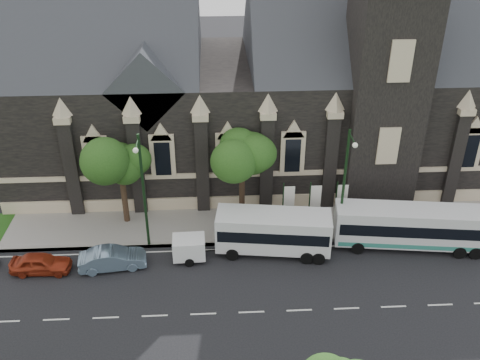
{
  "coord_description": "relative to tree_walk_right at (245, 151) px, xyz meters",
  "views": [
    {
      "loc": [
        0.94,
        -24.98,
        23.8
      ],
      "look_at": [
        2.61,
        6.0,
        6.08
      ],
      "focal_mm": 40.34,
      "sensor_mm": 36.0,
      "label": 1
    }
  ],
  "objects": [
    {
      "name": "box_trailer",
      "position": [
        -4.21,
        -5.13,
        -4.83
      ],
      "size": [
        3.28,
        1.93,
        1.74
      ],
      "rotation": [
        0.0,
        0.0,
        0.03
      ],
      "color": "silver",
      "rests_on": "ground"
    },
    {
      "name": "museum",
      "position": [
        1.9,
        8.07,
        2.35
      ],
      "size": [
        40.0,
        17.7,
        29.9
      ],
      "color": "black",
      "rests_on": "ground"
    },
    {
      "name": "tree_walk_right",
      "position": [
        0.0,
        0.0,
        0.0
      ],
      "size": [
        4.08,
        4.08,
        7.8
      ],
      "color": "black",
      "rests_on": "ground"
    },
    {
      "name": "banner_flag_center",
      "position": [
        5.08,
        -1.71,
        -3.43
      ],
      "size": [
        0.9,
        0.1,
        4.0
      ],
      "color": "black",
      "rests_on": "ground"
    },
    {
      "name": "car_far_red",
      "position": [
        -14.26,
        -5.98,
        -5.12
      ],
      "size": [
        4.12,
        1.76,
        1.39
      ],
      "primitive_type": "imported",
      "rotation": [
        0.0,
        0.0,
        1.54
      ],
      "color": "#992D16",
      "rests_on": "ground"
    },
    {
      "name": "tree_walk_left",
      "position": [
        -9.01,
        -0.01,
        -0.08
      ],
      "size": [
        3.91,
        3.91,
        7.64
      ],
      "color": "black",
      "rests_on": "ground"
    },
    {
      "name": "banner_flag_right",
      "position": [
        7.08,
        -1.71,
        -3.43
      ],
      "size": [
        0.9,
        0.1,
        4.0
      ],
      "color": "black",
      "rests_on": "ground"
    },
    {
      "name": "sidewalk",
      "position": [
        -3.21,
        -1.21,
        -5.74
      ],
      "size": [
        80.0,
        5.0,
        0.15
      ],
      "primitive_type": "cube",
      "color": "gray",
      "rests_on": "ground"
    },
    {
      "name": "banner_flag_left",
      "position": [
        3.08,
        -1.71,
        -3.43
      ],
      "size": [
        0.9,
        0.1,
        4.0
      ],
      "color": "black",
      "rests_on": "ground"
    },
    {
      "name": "street_lamp_near",
      "position": [
        6.79,
        -3.62,
        -0.71
      ],
      "size": [
        0.36,
        1.88,
        9.0
      ],
      "color": "black",
      "rests_on": "ground"
    },
    {
      "name": "street_lamp_mid",
      "position": [
        -7.21,
        -3.62,
        -0.71
      ],
      "size": [
        0.36,
        1.88,
        9.0
      ],
      "color": "black",
      "rests_on": "ground"
    },
    {
      "name": "sedan",
      "position": [
        -9.45,
        -5.81,
        -5.07
      ],
      "size": [
        4.73,
        2.18,
        1.5
      ],
      "primitive_type": "imported",
      "rotation": [
        0.0,
        0.0,
        1.7
      ],
      "color": "slate",
      "rests_on": "ground"
    },
    {
      "name": "tour_coach",
      "position": [
        11.79,
        -4.51,
        -4.07
      ],
      "size": [
        11.17,
        3.73,
        3.2
      ],
      "rotation": [
        0.0,
        0.0,
        -0.13
      ],
      "color": "silver",
      "rests_on": "ground"
    },
    {
      "name": "ground",
      "position": [
        -3.21,
        -10.71,
        -5.82
      ],
      "size": [
        160.0,
        160.0,
        0.0
      ],
      "primitive_type": "plane",
      "color": "black",
      "rests_on": "ground"
    },
    {
      "name": "shuttle_bus",
      "position": [
        1.79,
        -4.52,
        -4.03
      ],
      "size": [
        8.31,
        3.7,
        3.1
      ],
      "rotation": [
        0.0,
        0.0,
        -0.13
      ],
      "color": "silver",
      "rests_on": "ground"
    }
  ]
}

